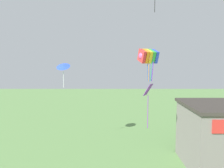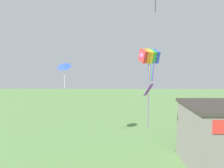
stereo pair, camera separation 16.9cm
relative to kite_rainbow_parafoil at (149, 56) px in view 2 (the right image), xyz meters
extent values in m
ellipsoid|color=#E54C8C|center=(0.00, 0.00, 0.01)|extent=(2.45, 2.08, 1.46)
cube|color=red|center=(-0.67, -0.24, 0.01)|extent=(0.78, 1.50, 1.49)
cube|color=orange|center=(-0.33, -0.12, 0.01)|extent=(0.78, 1.50, 1.49)
cube|color=yellow|center=(0.00, 0.00, 0.01)|extent=(0.78, 1.50, 1.49)
cube|color=green|center=(0.33, 0.12, 0.01)|extent=(0.78, 1.50, 1.49)
cube|color=blue|center=(0.66, 0.24, 0.01)|extent=(0.78, 1.50, 1.49)
cylinder|color=blue|center=(-0.06, -0.19, -1.51)|extent=(0.19, 0.33, 1.99)
cylinder|color=orange|center=(0.05, -0.19, -1.51)|extent=(0.14, 0.34, 1.99)
cylinder|color=blue|center=(0.16, -0.18, -1.51)|extent=(0.08, 0.34, 1.99)
cylinder|color=green|center=(0.26, -0.17, -1.51)|extent=(0.08, 0.34, 1.99)
cylinder|color=blue|center=(0.36, -0.15, -1.51)|extent=(0.14, 0.34, 1.99)
cylinder|color=purple|center=(0.44, -0.13, -1.51)|extent=(0.19, 0.33, 1.99)
cone|color=blue|center=(-8.21, -1.24, -0.98)|extent=(1.41, 1.30, 0.72)
cylinder|color=silver|center=(-8.21, -1.24, -2.25)|extent=(0.05, 0.05, 1.51)
cube|color=purple|center=(-0.88, -5.59, -2.66)|extent=(0.86, 0.93, 0.91)
cylinder|color=purple|center=(-0.88, -5.59, -4.35)|extent=(0.05, 0.05, 2.55)
camera|label=1|loc=(-3.61, -21.88, -0.58)|focal=35.00mm
camera|label=2|loc=(-3.44, -21.88, -0.58)|focal=35.00mm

